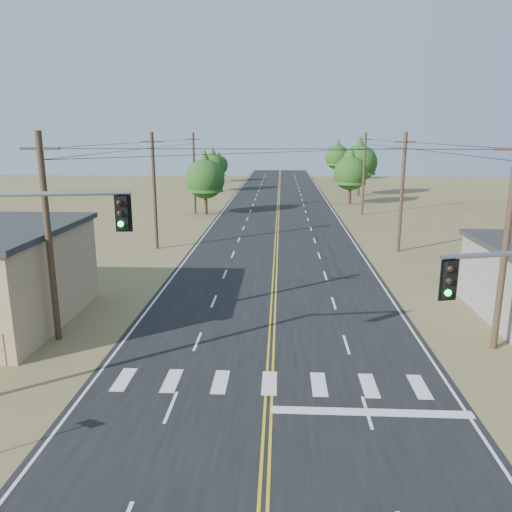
{
  "coord_description": "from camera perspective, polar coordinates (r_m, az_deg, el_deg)",
  "views": [
    {
      "loc": [
        0.39,
        -10.4,
        9.85
      ],
      "look_at": [
        -0.92,
        15.42,
        3.5
      ],
      "focal_mm": 35.0,
      "sensor_mm": 36.0,
      "label": 1
    }
  ],
  "objects": [
    {
      "name": "utility_pole_right_near",
      "position": [
        25.03,
        26.67,
        1.42
      ],
      "size": [
        1.8,
        0.3,
        10.0
      ],
      "color": "#4C3826",
      "rests_on": "ground"
    },
    {
      "name": "utility_pole_right_mid",
      "position": [
        43.84,
        16.34,
        7.05
      ],
      "size": [
        1.8,
        0.3,
        10.0
      ],
      "color": "#4C3826",
      "rests_on": "ground"
    },
    {
      "name": "tree_left_far",
      "position": [
        106.44,
        -4.27,
        10.57
      ],
      "size": [
        3.85,
        3.85,
        6.42
      ],
      "color": "#3F2D1E",
      "rests_on": "ground"
    },
    {
      "name": "road",
      "position": [
        41.58,
        2.28,
        0.1
      ],
      "size": [
        15.0,
        200.0,
        0.02
      ],
      "primitive_type": "cube",
      "color": "black",
      "rests_on": "ground"
    },
    {
      "name": "utility_pole_left_near",
      "position": [
        25.35,
        -22.62,
        1.97
      ],
      "size": [
        1.8,
        0.3,
        10.0
      ],
      "color": "#4C3826",
      "rests_on": "ground"
    },
    {
      "name": "utility_pole_left_far",
      "position": [
        63.52,
        -7.08,
        9.42
      ],
      "size": [
        1.8,
        0.3,
        10.0
      ],
      "color": "#4C3826",
      "rests_on": "ground"
    },
    {
      "name": "utility_pole_right_far",
      "position": [
        63.39,
        12.22,
        9.21
      ],
      "size": [
        1.8,
        0.3,
        10.0
      ],
      "color": "#4C3826",
      "rests_on": "ground"
    },
    {
      "name": "tree_left_mid",
      "position": [
        88.5,
        -4.94,
        10.38
      ],
      "size": [
        4.56,
        4.56,
        7.6
      ],
      "color": "#3F2D1E",
      "rests_on": "ground"
    },
    {
      "name": "utility_pole_left_mid",
      "position": [
        44.03,
        -11.54,
        7.35
      ],
      "size": [
        1.8,
        0.3,
        10.0
      ],
      "color": "#4C3826",
      "rests_on": "ground"
    },
    {
      "name": "signal_mast_left",
      "position": [
        19.97,
        -25.98,
        -0.56
      ],
      "size": [
        6.06,
        1.29,
        8.01
      ],
      "rotation": [
        0.0,
        0.0,
        0.17
      ],
      "color": "gray",
      "rests_on": "ground"
    },
    {
      "name": "tree_right_mid",
      "position": [
        83.76,
        11.76,
        10.77
      ],
      "size": [
        5.73,
        5.73,
        9.55
      ],
      "color": "#3F2D1E",
      "rests_on": "ground"
    },
    {
      "name": "tree_right_near",
      "position": [
        72.81,
        10.77,
        9.65
      ],
      "size": [
        4.8,
        4.8,
        8.0
      ],
      "color": "#3F2D1E",
      "rests_on": "ground"
    },
    {
      "name": "tree_left_near",
      "position": [
        62.45,
        -5.84,
        9.2
      ],
      "size": [
        4.82,
        4.82,
        8.04
      ],
      "color": "#3F2D1E",
      "rests_on": "ground"
    },
    {
      "name": "tree_right_far",
      "position": [
        112.03,
        9.3,
        11.35
      ],
      "size": [
        5.3,
        5.3,
        8.83
      ],
      "color": "#3F2D1E",
      "rests_on": "ground"
    }
  ]
}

